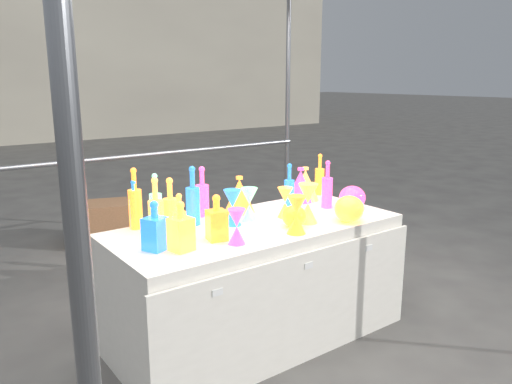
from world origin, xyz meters
TOP-DOWN VIEW (x-y plane):
  - ground at (0.00, 0.00)m, footprint 80.00×80.00m
  - display_table at (0.00, -0.01)m, footprint 1.84×0.83m
  - background_building at (4.00, 14.00)m, footprint 14.00×6.00m
  - cardboard_box_closed at (-0.15, 2.42)m, footprint 0.67×0.57m
  - cardboard_box_flat at (0.32, 2.01)m, footprint 0.75×0.71m
  - bottle_0 at (-0.51, 0.13)m, footprint 0.09×0.09m
  - bottle_1 at (-0.63, 0.35)m, footprint 0.07×0.07m
  - bottle_2 at (-0.63, 0.35)m, footprint 0.09×0.09m
  - bottle_3 at (-0.17, 0.35)m, footprint 0.09×0.09m
  - bottle_4 at (-0.63, 0.07)m, footprint 0.10×0.10m
  - bottle_5 at (-0.54, 0.26)m, footprint 0.10×0.10m
  - bottle_6 at (-0.54, -0.04)m, footprint 0.08×0.08m
  - bottle_7 at (-0.31, 0.22)m, footprint 0.10×0.10m
  - decanter_0 at (-0.60, -0.16)m, footprint 0.12×0.12m
  - decanter_1 at (-0.36, -0.12)m, footprint 0.12×0.12m
  - decanter_2 at (-0.70, -0.07)m, footprint 0.14×0.14m
  - hourglass_0 at (0.07, -0.29)m, footprint 0.14×0.14m
  - hourglass_1 at (-0.31, -0.24)m, footprint 0.12×0.12m
  - hourglass_2 at (0.27, -0.17)m, footprint 0.14×0.14m
  - hourglass_3 at (0.01, 0.08)m, footprint 0.11×0.11m
  - hourglass_4 at (0.24, 0.01)m, footprint 0.13×0.13m
  - hourglass_5 at (-0.13, 0.06)m, footprint 0.11×0.11m
  - globe_0 at (0.49, -0.30)m, footprint 0.24×0.24m
  - globe_1 at (0.56, -0.24)m, footprint 0.17×0.17m
  - globe_2 at (0.14, -0.19)m, footprint 0.19×0.19m
  - globe_3 at (0.73, -0.11)m, footprint 0.20×0.20m
  - lampshade_0 at (0.07, 0.28)m, footprint 0.24×0.24m
  - lampshade_2 at (0.61, 0.28)m, footprint 0.27×0.27m
  - lampshade_3 at (0.65, 0.28)m, footprint 0.26×0.26m
  - bottle_8 at (0.40, 0.16)m, footprint 0.08×0.08m
  - bottle_9 at (0.86, 0.35)m, footprint 0.09×0.09m
  - bottle_10 at (0.62, 0.03)m, footprint 0.09×0.09m

SIDE VIEW (x-z plane):
  - ground at x=0.00m, z-range 0.00..0.00m
  - cardboard_box_flat at x=0.32m, z-range 0.00..0.05m
  - cardboard_box_closed at x=-0.15m, z-range 0.00..0.41m
  - display_table at x=0.00m, z-range 0.00..0.75m
  - globe_2 at x=0.14m, z-range 0.75..0.87m
  - globe_1 at x=0.56m, z-range 0.75..0.88m
  - globe_3 at x=0.73m, z-range 0.75..0.89m
  - globe_0 at x=0.49m, z-range 0.75..0.90m
  - hourglass_1 at x=-0.31m, z-range 0.75..0.94m
  - hourglass_4 at x=0.24m, z-range 0.75..0.94m
  - hourglass_3 at x=0.01m, z-range 0.75..0.96m
  - hourglass_5 at x=-0.13m, z-range 0.75..0.97m
  - hourglass_0 at x=0.07m, z-range 0.75..0.97m
  - lampshade_3 at x=0.65m, z-range 0.75..0.99m
  - lampshade_2 at x=0.61m, z-range 0.75..0.99m
  - lampshade_0 at x=0.07m, z-range 0.75..0.99m
  - hourglass_2 at x=0.27m, z-range 0.75..1.00m
  - decanter_1 at x=-0.36m, z-range 0.75..1.01m
  - decanter_2 at x=-0.70m, z-range 0.75..1.01m
  - decanter_0 at x=-0.60m, z-range 0.75..1.01m
  - bottle_6 at x=-0.54m, z-range 0.75..1.02m
  - bottle_1 at x=-0.63m, z-range 0.75..1.05m
  - bottle_8 at x=0.40m, z-range 0.75..1.06m
  - bottle_9 at x=0.86m, z-range 0.75..1.07m
  - bottle_3 at x=-0.17m, z-range 0.75..1.08m
  - bottle_0 at x=-0.51m, z-range 0.75..1.08m
  - bottle_10 at x=0.62m, z-range 0.75..1.08m
  - bottle_5 at x=-0.54m, z-range 0.75..1.09m
  - bottle_4 at x=-0.63m, z-range 0.75..1.10m
  - bottle_7 at x=-0.31m, z-range 0.75..1.11m
  - bottle_2 at x=-0.63m, z-range 0.75..1.12m
  - background_building at x=4.00m, z-range 0.00..6.00m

